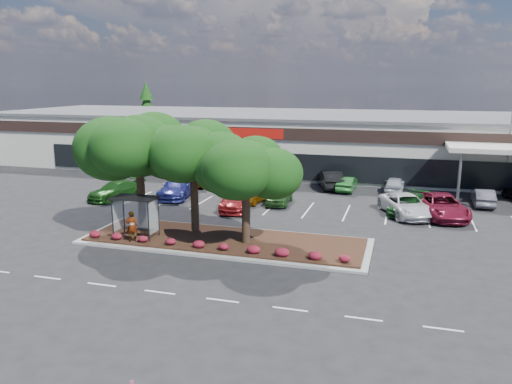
# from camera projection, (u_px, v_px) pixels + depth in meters

# --- Properties ---
(ground) EXTENTS (160.00, 160.00, 0.00)m
(ground) POSITION_uv_depth(u_px,v_px,m) (234.00, 268.00, 26.98)
(ground) COLOR black
(ground) RESTS_ON ground
(retail_store) EXTENTS (80.40, 25.20, 6.25)m
(retail_store) POSITION_uv_depth(u_px,v_px,m) (329.00, 141.00, 58.02)
(retail_store) COLOR beige
(retail_store) RESTS_ON ground
(landscape_island) EXTENTS (18.00, 6.00, 0.26)m
(landscape_island) POSITION_uv_depth(u_px,v_px,m) (225.00, 241.00, 31.25)
(landscape_island) COLOR gray
(landscape_island) RESTS_ON ground
(lane_markings) EXTENTS (33.12, 20.06, 0.01)m
(lane_markings) POSITION_uv_depth(u_px,v_px,m) (278.00, 218.00, 36.78)
(lane_markings) COLOR silver
(lane_markings) RESTS_ON ground
(shrub_row) EXTENTS (17.00, 0.80, 0.50)m
(shrub_row) POSITION_uv_depth(u_px,v_px,m) (212.00, 245.00, 29.20)
(shrub_row) COLOR maroon
(shrub_row) RESTS_ON landscape_island
(bus_shelter) EXTENTS (2.75, 1.55, 2.59)m
(bus_shelter) POSITION_uv_depth(u_px,v_px,m) (136.00, 205.00, 31.32)
(bus_shelter) COLOR black
(bus_shelter) RESTS_ON landscape_island
(island_tree_west) EXTENTS (7.20, 7.20, 7.89)m
(island_tree_west) POSITION_uv_depth(u_px,v_px,m) (140.00, 171.00, 32.50)
(island_tree_west) COLOR #0E330C
(island_tree_west) RESTS_ON landscape_island
(island_tree_mid) EXTENTS (6.60, 6.60, 7.32)m
(island_tree_mid) POSITION_uv_depth(u_px,v_px,m) (194.00, 176.00, 32.25)
(island_tree_mid) COLOR #0E330C
(island_tree_mid) RESTS_ON landscape_island
(island_tree_east) EXTENTS (5.80, 5.80, 6.50)m
(island_tree_east) POSITION_uv_depth(u_px,v_px,m) (246.00, 190.00, 29.82)
(island_tree_east) COLOR #0E330C
(island_tree_east) RESTS_ON landscape_island
(conifer_north_west) EXTENTS (4.40, 4.40, 10.00)m
(conifer_north_west) POSITION_uv_depth(u_px,v_px,m) (147.00, 114.00, 77.26)
(conifer_north_west) COLOR #0E330C
(conifer_north_west) RESTS_ON ground
(person_waiting) EXTENTS (0.82, 0.71, 1.90)m
(person_waiting) POSITION_uv_depth(u_px,v_px,m) (132.00, 226.00, 30.54)
(person_waiting) COLOR #594C47
(person_waiting) RESTS_ON landscape_island
(light_pole) EXTENTS (1.43, 0.57, 8.97)m
(light_pole) POSITION_uv_depth(u_px,v_px,m) (510.00, 151.00, 43.73)
(light_pole) COLOR gray
(light_pole) RESTS_ON ground
(car_0) EXTENTS (3.83, 5.65, 1.52)m
(car_0) POSITION_uv_depth(u_px,v_px,m) (116.00, 190.00, 42.75)
(car_0) COLOR #194A14
(car_0) RESTS_ON ground
(car_1) EXTENTS (3.15, 6.17, 1.71)m
(car_1) POSITION_uv_depth(u_px,v_px,m) (178.00, 187.00, 43.47)
(car_1) COLOR navy
(car_1) RESTS_ON ground
(car_2) EXTENTS (3.36, 5.86, 1.60)m
(car_2) POSITION_uv_depth(u_px,v_px,m) (236.00, 199.00, 39.40)
(car_2) COLOR maroon
(car_2) RESTS_ON ground
(car_3) EXTENTS (2.79, 4.93, 1.58)m
(car_3) POSITION_uv_depth(u_px,v_px,m) (254.00, 192.00, 41.84)
(car_3) COLOR #7D4707
(car_3) RESTS_ON ground
(car_4) EXTENTS (1.98, 4.47, 1.50)m
(car_4) POSITION_uv_depth(u_px,v_px,m) (279.00, 195.00, 41.11)
(car_4) COLOR #285722
(car_4) RESTS_ON ground
(car_5) EXTENTS (3.67, 5.48, 1.48)m
(car_5) POSITION_uv_depth(u_px,v_px,m) (409.00, 204.00, 37.94)
(car_5) COLOR #17461B
(car_5) RESTS_ON ground
(car_6) EXTENTS (4.70, 6.36, 1.61)m
(car_6) POSITION_uv_depth(u_px,v_px,m) (406.00, 205.00, 37.40)
(car_6) COLOR silver
(car_6) RESTS_ON ground
(car_7) EXTENTS (4.20, 6.64, 1.71)m
(car_7) POSITION_uv_depth(u_px,v_px,m) (442.00, 206.00, 36.97)
(car_7) COLOR maroon
(car_7) RESTS_ON ground
(car_9) EXTENTS (2.75, 5.10, 1.40)m
(car_9) POSITION_uv_depth(u_px,v_px,m) (209.00, 178.00, 48.32)
(car_9) COLOR #6D2E04
(car_9) RESTS_ON ground
(car_10) EXTENTS (2.58, 5.15, 1.44)m
(car_10) POSITION_uv_depth(u_px,v_px,m) (246.00, 179.00, 47.66)
(car_10) COLOR navy
(car_10) RESTS_ON ground
(car_11) EXTENTS (3.26, 5.54, 1.45)m
(car_11) POSITION_uv_depth(u_px,v_px,m) (258.00, 181.00, 47.13)
(car_11) COLOR #140C58
(car_11) RESTS_ON ground
(car_12) EXTENTS (3.34, 5.50, 1.71)m
(car_12) POSITION_uv_depth(u_px,v_px,m) (330.00, 179.00, 47.09)
(car_12) COLOR black
(car_12) RESTS_ON ground
(car_13) EXTENTS (1.61, 4.19, 1.36)m
(car_13) POSITION_uv_depth(u_px,v_px,m) (347.00, 184.00, 45.95)
(car_13) COLOR #1D571F
(car_13) RESTS_ON ground
(car_14) EXTENTS (1.83, 4.23, 1.42)m
(car_14) POSITION_uv_depth(u_px,v_px,m) (394.00, 184.00, 45.43)
(car_14) COLOR silver
(car_14) RESTS_ON ground
(car_15) EXTENTS (1.54, 4.28, 1.41)m
(car_15) POSITION_uv_depth(u_px,v_px,m) (483.00, 197.00, 40.48)
(car_15) COLOR #515058
(car_15) RESTS_ON ground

